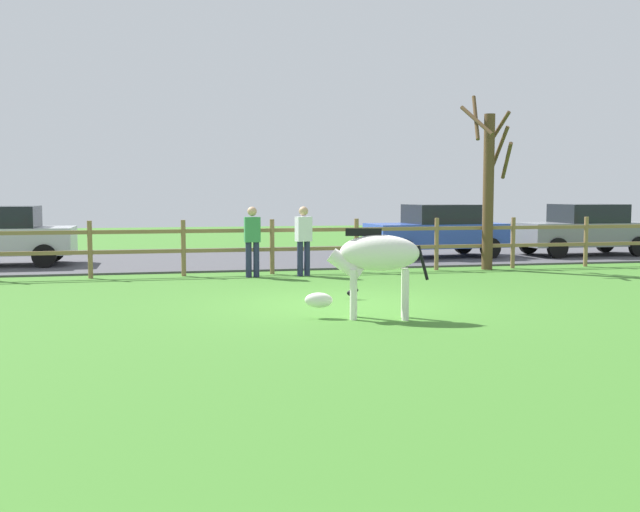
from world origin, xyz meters
TOP-DOWN VIEW (x-y plane):
  - ground_plane at (0.00, 0.00)m, footprint 60.00×60.00m
  - parking_asphalt at (0.00, 9.30)m, footprint 28.00×7.40m
  - paddock_fence at (-0.47, 5.00)m, footprint 21.17×0.11m
  - bare_tree at (5.08, 4.88)m, footprint 1.32×1.18m
  - zebra at (0.11, -1.61)m, footprint 1.89×0.83m
  - crow_on_grass at (0.32, 0.45)m, footprint 0.21×0.10m
  - parked_car_blue at (4.94, 8.05)m, footprint 4.11×2.10m
  - parked_car_grey at (9.60, 7.73)m, footprint 4.01×1.91m
  - visitor_left_of_tree at (-1.02, 4.43)m, footprint 0.36×0.22m
  - visitor_right_of_tree at (0.19, 4.44)m, footprint 0.40×0.30m

SIDE VIEW (x-z plane):
  - ground_plane at x=0.00m, z-range 0.00..0.00m
  - parking_asphalt at x=0.00m, z-range 0.00..0.05m
  - crow_on_grass at x=0.32m, z-range 0.02..0.23m
  - paddock_fence at x=-0.47m, z-range 0.09..1.42m
  - parked_car_blue at x=4.94m, z-range 0.06..1.62m
  - parked_car_grey at x=9.60m, z-range 0.06..1.62m
  - visitor_left_of_tree at x=-1.02m, z-range 0.09..1.73m
  - visitor_right_of_tree at x=0.19m, z-range 0.09..1.73m
  - zebra at x=0.11m, z-range 0.22..1.63m
  - bare_tree at x=5.08m, z-range -0.02..4.42m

